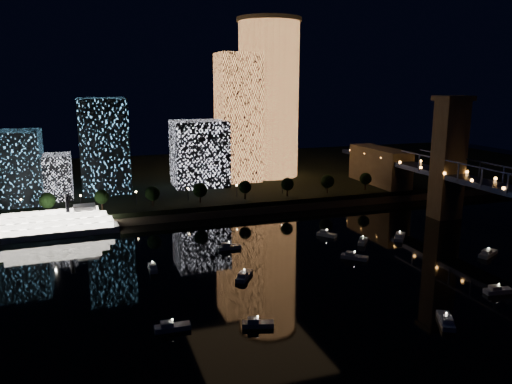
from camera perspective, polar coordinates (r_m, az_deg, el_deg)
ground at (r=147.44m, az=13.12°, el=-9.84°), size 520.00×520.00×0.00m
far_bank at (r=289.68m, az=-3.66°, el=1.92°), size 420.00×160.00×5.00m
seawall at (r=217.22m, az=1.74°, el=-1.87°), size 420.00×6.00×3.00m
tower_cylindrical at (r=271.65m, az=1.45°, el=10.61°), size 34.00×34.00×82.96m
tower_rectangular at (r=258.17m, az=-2.06°, el=8.46°), size 20.33×20.33×64.68m
midrise_blocks at (r=239.82m, az=-16.66°, el=4.05°), size 105.54×40.00×43.20m
riverboat at (r=197.86m, az=-22.92°, el=-3.58°), size 50.66×12.68×15.14m
motorboats at (r=154.55m, az=12.24°, el=-8.41°), size 121.69×78.11×2.78m
esplanade_trees at (r=211.58m, az=-7.72°, el=0.13°), size 166.19×6.70×8.85m
street_lamps at (r=217.81m, az=-7.77°, el=0.09°), size 132.70×0.70×5.65m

